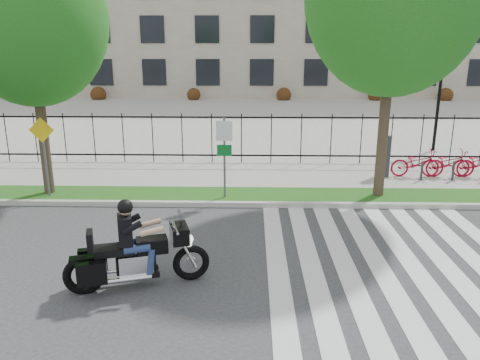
{
  "coord_description": "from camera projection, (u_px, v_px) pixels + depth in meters",
  "views": [
    {
      "loc": [
        1.61,
        -9.38,
        4.65
      ],
      "look_at": [
        1.3,
        3.0,
        1.15
      ],
      "focal_mm": 35.0,
      "sensor_mm": 36.0,
      "label": 1
    }
  ],
  "objects": [
    {
      "name": "sign_pole_warning",
      "position": [
        44.0,
        146.0,
        14.38
      ],
      "size": [
        0.78,
        0.09,
        2.49
      ],
      "color": "#59595B",
      "rests_on": "grass_verge"
    },
    {
      "name": "street_tree_1",
      "position": [
        30.0,
        18.0,
        13.71
      ],
      "size": [
        4.52,
        4.52,
        7.97
      ],
      "color": "#34261C",
      "rests_on": "grass_verge"
    },
    {
      "name": "plaza",
      "position": [
        230.0,
        113.0,
        34.36
      ],
      "size": [
        80.0,
        34.0,
        0.1
      ],
      "primitive_type": "cube",
      "color": "gray",
      "rests_on": "ground"
    },
    {
      "name": "sidewalk",
      "position": [
        208.0,
        175.0,
        17.47
      ],
      "size": [
        60.0,
        3.5,
        0.15
      ],
      "primitive_type": "cube",
      "color": "gray",
      "rests_on": "ground"
    },
    {
      "name": "curb",
      "position": [
        198.0,
        204.0,
        14.25
      ],
      "size": [
        60.0,
        0.2,
        0.15
      ],
      "primitive_type": "cube",
      "color": "#AFAEA5",
      "rests_on": "ground"
    },
    {
      "name": "iron_fence",
      "position": [
        212.0,
        138.0,
        18.86
      ],
      "size": [
        30.0,
        0.06,
        2.0
      ],
      "primitive_type": null,
      "color": "black",
      "rests_on": "sidewalk"
    },
    {
      "name": "grass_verge",
      "position": [
        201.0,
        196.0,
        15.07
      ],
      "size": [
        60.0,
        1.5,
        0.15
      ],
      "primitive_type": "cube",
      "color": "#1B4C13",
      "rests_on": "ground"
    },
    {
      "name": "lamp_post_right",
      "position": [
        441.0,
        82.0,
        20.75
      ],
      "size": [
        1.06,
        0.7,
        4.25
      ],
      "color": "black",
      "rests_on": "ground"
    },
    {
      "name": "motorcycle_rider",
      "position": [
        137.0,
        252.0,
        9.28
      ],
      "size": [
        2.82,
        1.32,
        2.24
      ],
      "color": "black",
      "rests_on": "ground"
    },
    {
      "name": "crosswalk_stripes",
      "position": [
        398.0,
        269.0,
        10.2
      ],
      "size": [
        5.7,
        8.0,
        0.01
      ],
      "primitive_type": null,
      "color": "silver",
      "rests_on": "ground"
    },
    {
      "name": "ground",
      "position": [
        178.0,
        267.0,
        10.32
      ],
      "size": [
        120.0,
        120.0,
        0.0
      ],
      "primitive_type": "plane",
      "color": "#333335",
      "rests_on": "ground"
    },
    {
      "name": "sign_pole_regulatory",
      "position": [
        224.0,
        147.0,
        14.24
      ],
      "size": [
        0.5,
        0.09,
        2.5
      ],
      "color": "#59595B",
      "rests_on": "grass_verge"
    }
  ]
}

